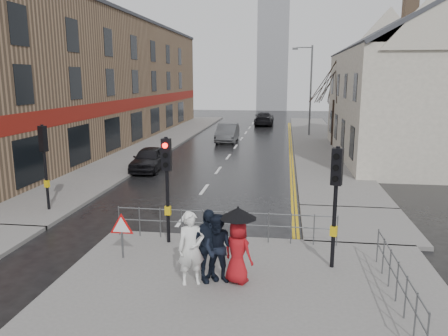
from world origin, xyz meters
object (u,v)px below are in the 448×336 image
(pedestrian_with_umbrella, at_px, (238,242))
(car_mid, at_px, (227,133))
(pedestrian_b, at_px, (219,249))
(car_parked, at_px, (149,159))
(pedestrian_d, at_px, (208,245))
(pedestrian_a, at_px, (191,248))

(pedestrian_with_umbrella, xyz_separation_m, car_mid, (-3.70, 25.84, -0.49))
(pedestrian_b, height_order, car_parked, pedestrian_b)
(car_parked, xyz_separation_m, car_mid, (3.00, 12.09, 0.08))
(pedestrian_b, relative_size, pedestrian_d, 0.94)
(pedestrian_d, height_order, car_parked, pedestrian_d)
(car_parked, bearing_deg, car_mid, 74.03)
(pedestrian_with_umbrella, relative_size, pedestrian_d, 1.05)
(pedestrian_b, relative_size, car_parked, 0.45)
(pedestrian_a, xyz_separation_m, car_mid, (-2.54, 26.07, -0.33))
(car_parked, height_order, car_mid, car_mid)
(pedestrian_with_umbrella, bearing_deg, pedestrian_b, -173.67)
(pedestrian_b, height_order, car_mid, pedestrian_b)
(pedestrian_a, relative_size, pedestrian_d, 0.99)
(pedestrian_d, bearing_deg, car_mid, 62.12)
(pedestrian_a, xyz_separation_m, pedestrian_b, (0.68, 0.18, -0.05))
(pedestrian_b, bearing_deg, car_mid, 99.61)
(pedestrian_b, xyz_separation_m, pedestrian_with_umbrella, (0.48, 0.05, 0.20))
(pedestrian_d, distance_m, car_mid, 25.99)
(pedestrian_with_umbrella, bearing_deg, pedestrian_a, -168.67)
(pedestrian_d, bearing_deg, pedestrian_with_umbrella, -35.12)
(pedestrian_d, xyz_separation_m, car_mid, (-2.92, 25.83, -0.34))
(pedestrian_with_umbrella, height_order, car_mid, pedestrian_with_umbrella)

